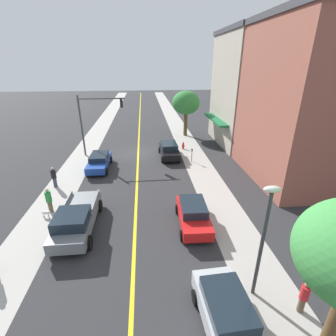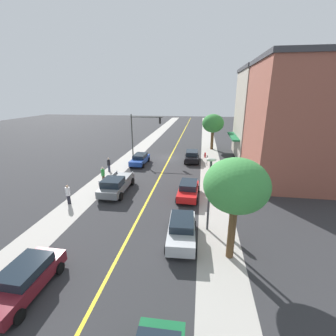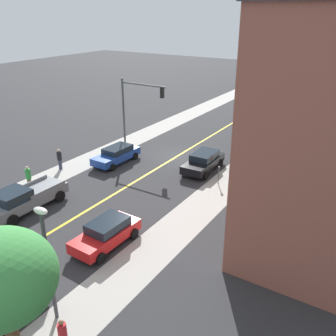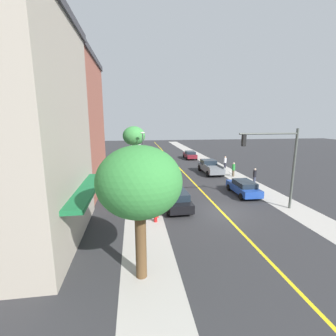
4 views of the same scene
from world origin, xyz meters
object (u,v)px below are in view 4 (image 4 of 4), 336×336
(street_tree_left_near, at_px, (139,183))
(blue_sedan_right_curb, at_px, (244,187))
(fire_hydrant, at_px, (156,216))
(street_tree_right_corner, at_px, (134,136))
(traffic_light_mast, at_px, (278,156))
(silver_sedan_left_curb, at_px, (154,160))
(maroon_sedan_right_curb, at_px, (190,155))
(pedestrian_red_shirt, at_px, (133,161))
(green_sedan_left_curb, at_px, (151,153))
(street_lamp, at_px, (143,145))
(pedestrian_green_shirt, at_px, (233,169))
(small_dog, at_px, (232,173))
(pedestrian_black_shirt, at_px, (255,176))
(black_sedan_left_curb, at_px, (176,199))
(parking_meter, at_px, (148,192))
(grey_pickup_truck, at_px, (210,167))
(pedestrian_white_shirt, at_px, (225,162))
(red_sedan_left_curb, at_px, (158,169))

(street_tree_left_near, xyz_separation_m, blue_sedan_right_curb, (10.43, 11.11, -3.81))
(fire_hydrant, relative_size, blue_sedan_right_curb, 0.18)
(street_tree_right_corner, distance_m, traffic_light_mast, 24.91)
(street_tree_right_corner, xyz_separation_m, silver_sedan_left_curb, (3.09, -1.23, -3.86))
(maroon_sedan_right_curb, bearing_deg, pedestrian_red_shirt, 120.01)
(traffic_light_mast, relative_size, green_sedan_left_curb, 1.56)
(street_lamp, height_order, maroon_sedan_right_curb, street_lamp)
(pedestrian_green_shirt, relative_size, small_dog, 2.62)
(pedestrian_green_shirt, relative_size, pedestrian_black_shirt, 1.02)
(black_sedan_left_curb, relative_size, pedestrian_green_shirt, 2.58)
(street_tree_left_near, height_order, parking_meter, street_tree_left_near)
(pedestrian_black_shirt, bearing_deg, black_sedan_left_curb, 128.41)
(street_tree_left_near, xyz_separation_m, pedestrian_red_shirt, (-0.45, 27.53, -3.74))
(fire_hydrant, distance_m, green_sedan_left_curb, 30.96)
(blue_sedan_right_curb, bearing_deg, pedestrian_green_shirt, -15.26)
(parking_meter, xyz_separation_m, blue_sedan_right_curb, (9.45, 0.84, -0.19))
(street_lamp, relative_size, pedestrian_red_shirt, 3.44)
(silver_sedan_left_curb, bearing_deg, fire_hydrant, 172.72)
(black_sedan_left_curb, height_order, small_dog, black_sedan_left_curb)
(grey_pickup_truck, distance_m, pedestrian_red_shirt, 12.53)
(silver_sedan_left_curb, bearing_deg, parking_meter, 170.88)
(maroon_sedan_right_curb, xyz_separation_m, pedestrian_red_shirt, (-10.83, -6.01, 0.06))
(green_sedan_left_curb, xyz_separation_m, pedestrian_white_shirt, (10.57, -12.82, 0.17))
(traffic_light_mast, distance_m, pedestrian_red_shirt, 23.77)
(street_tree_right_corner, bearing_deg, red_sedan_left_curb, -69.49)
(red_sedan_left_curb, distance_m, small_dog, 9.96)
(street_tree_right_corner, bearing_deg, maroon_sedan_right_curb, 21.94)
(street_tree_left_near, bearing_deg, street_lamp, 87.45)
(traffic_light_mast, bearing_deg, silver_sedan_left_curb, -68.52)
(street_tree_right_corner, height_order, silver_sedan_left_curb, street_tree_right_corner)
(street_lamp, bearing_deg, pedestrian_white_shirt, -10.87)
(pedestrian_black_shirt, bearing_deg, small_dog, 17.24)
(maroon_sedan_right_curb, height_order, pedestrian_black_shirt, pedestrian_black_shirt)
(red_sedan_left_curb, xyz_separation_m, small_dog, (9.80, -1.74, -0.44))
(street_tree_left_near, bearing_deg, street_tree_right_corner, 90.27)
(small_dog, bearing_deg, silver_sedan_left_curb, -23.71)
(street_tree_left_near, relative_size, street_lamp, 1.13)
(street_tree_right_corner, distance_m, silver_sedan_left_curb, 5.10)
(pedestrian_white_shirt, bearing_deg, pedestrian_green_shirt, 54.68)
(pedestrian_green_shirt, bearing_deg, pedestrian_black_shirt, 127.25)
(red_sedan_left_curb, relative_size, small_dog, 6.13)
(street_tree_left_near, relative_size, street_tree_right_corner, 0.99)
(pedestrian_green_shirt, bearing_deg, street_tree_right_corner, -15.47)
(traffic_light_mast, distance_m, pedestrian_black_shirt, 8.75)
(street_tree_left_near, xyz_separation_m, pedestrian_green_shirt, (12.65, 18.68, -3.60))
(street_tree_right_corner, xyz_separation_m, red_sedan_left_curb, (3.07, -8.22, -3.91))
(pedestrian_red_shirt, bearing_deg, silver_sedan_left_curb, -67.29)
(street_lamp, height_order, grey_pickup_truck, street_lamp)
(small_dog, bearing_deg, blue_sedan_right_curb, 92.46)
(fire_hydrant, distance_m, street_lamp, 20.71)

